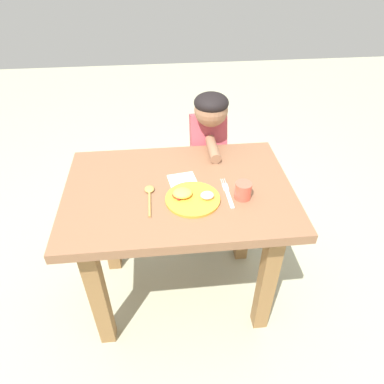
{
  "coord_description": "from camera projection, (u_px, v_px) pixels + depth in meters",
  "views": [
    {
      "loc": [
        -0.07,
        -1.23,
        1.71
      ],
      "look_at": [
        0.05,
        -0.06,
        0.78
      ],
      "focal_mm": 32.65,
      "sensor_mm": 36.0,
      "label": 1
    }
  ],
  "objects": [
    {
      "name": "ground_plane",
      "position": [
        182.0,
        291.0,
        2.03
      ],
      "size": [
        8.0,
        8.0,
        0.0
      ],
      "primitive_type": "plane",
      "color": "#AFB091"
    },
    {
      "name": "dining_table",
      "position": [
        179.0,
        212.0,
        1.65
      ],
      "size": [
        1.02,
        0.7,
        0.76
      ],
      "color": "#895E41",
      "rests_on": "ground_plane"
    },
    {
      "name": "plate",
      "position": [
        191.0,
        197.0,
        1.49
      ],
      "size": [
        0.24,
        0.24,
        0.04
      ],
      "color": "gold",
      "rests_on": "dining_table"
    },
    {
      "name": "fork",
      "position": [
        228.0,
        194.0,
        1.52
      ],
      "size": [
        0.03,
        0.21,
        0.01
      ],
      "rotation": [
        0.0,
        0.0,
        1.6
      ],
      "color": "silver",
      "rests_on": "dining_table"
    },
    {
      "name": "spoon",
      "position": [
        149.0,
        194.0,
        1.51
      ],
      "size": [
        0.04,
        0.21,
        0.02
      ],
      "rotation": [
        0.0,
        0.0,
        1.57
      ],
      "color": "tan",
      "rests_on": "dining_table"
    },
    {
      "name": "drinking_cup",
      "position": [
        243.0,
        190.0,
        1.48
      ],
      "size": [
        0.07,
        0.07,
        0.08
      ],
      "primitive_type": "cylinder",
      "color": "#EF5D47",
      "rests_on": "dining_table"
    },
    {
      "name": "person",
      "position": [
        207.0,
        165.0,
        2.03
      ],
      "size": [
        0.21,
        0.37,
        1.04
      ],
      "rotation": [
        0.0,
        0.0,
        3.14
      ],
      "color": "#45526A",
      "rests_on": "ground_plane"
    },
    {
      "name": "napkin",
      "position": [
        183.0,
        182.0,
        1.59
      ],
      "size": [
        0.14,
        0.16,
        0.0
      ],
      "primitive_type": "cube",
      "rotation": [
        0.0,
        0.0,
        0.16
      ],
      "color": "white",
      "rests_on": "dining_table"
    }
  ]
}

